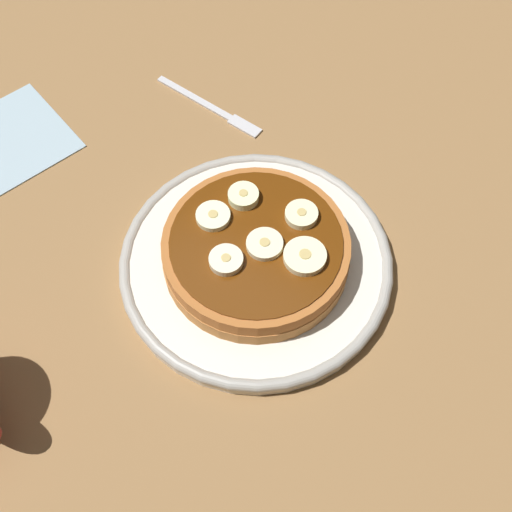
# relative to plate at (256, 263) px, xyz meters

# --- Properties ---
(ground_plane) EXTENTS (1.40, 1.40, 0.03)m
(ground_plane) POSITION_rel_plate_xyz_m (0.00, 0.00, -0.02)
(ground_plane) COLOR olive
(plate) EXTENTS (0.24, 0.24, 0.02)m
(plate) POSITION_rel_plate_xyz_m (0.00, 0.00, 0.00)
(plate) COLOR silver
(plate) RESTS_ON ground_plane
(pancake_stack) EXTENTS (0.16, 0.16, 0.03)m
(pancake_stack) POSITION_rel_plate_xyz_m (0.00, -0.00, 0.02)
(pancake_stack) COLOR #BC783C
(pancake_stack) RESTS_ON plate
(banana_slice_0) EXTENTS (0.03, 0.03, 0.01)m
(banana_slice_0) POSITION_rel_plate_xyz_m (0.01, -0.00, 0.04)
(banana_slice_0) COLOR #F2EABD
(banana_slice_0) RESTS_ON pancake_stack
(banana_slice_1) EXTENTS (0.03, 0.03, 0.01)m
(banana_slice_1) POSITION_rel_plate_xyz_m (0.02, 0.04, 0.04)
(banana_slice_1) COLOR #F1EBB6
(banana_slice_1) RESTS_ON pancake_stack
(banana_slice_2) EXTENTS (0.04, 0.04, 0.01)m
(banana_slice_2) POSITION_rel_plate_xyz_m (0.04, 0.01, 0.04)
(banana_slice_2) COLOR #F6F0BA
(banana_slice_2) RESTS_ON pancake_stack
(banana_slice_3) EXTENTS (0.03, 0.03, 0.01)m
(banana_slice_3) POSITION_rel_plate_xyz_m (-0.03, 0.03, 0.04)
(banana_slice_3) COLOR #ECF2B6
(banana_slice_3) RESTS_ON pancake_stack
(banana_slice_4) EXTENTS (0.03, 0.03, 0.01)m
(banana_slice_4) POSITION_rel_plate_xyz_m (-0.01, -0.03, 0.04)
(banana_slice_4) COLOR #F5ECC4
(banana_slice_4) RESTS_ON pancake_stack
(banana_slice_5) EXTENTS (0.03, 0.03, 0.01)m
(banana_slice_5) POSITION_rel_plate_xyz_m (-0.04, 0.00, 0.04)
(banana_slice_5) COLOR #F1F4C1
(banana_slice_5) RESTS_ON pancake_stack
(napkin) EXTENTS (0.14, 0.14, 0.00)m
(napkin) POSITION_rel_plate_xyz_m (-0.29, -0.01, -0.01)
(napkin) COLOR #99B2BF
(napkin) RESTS_ON ground_plane
(fork) EXTENTS (0.13, 0.02, 0.01)m
(fork) POSITION_rel_plate_xyz_m (-0.14, 0.14, -0.01)
(fork) COLOR silver
(fork) RESTS_ON ground_plane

